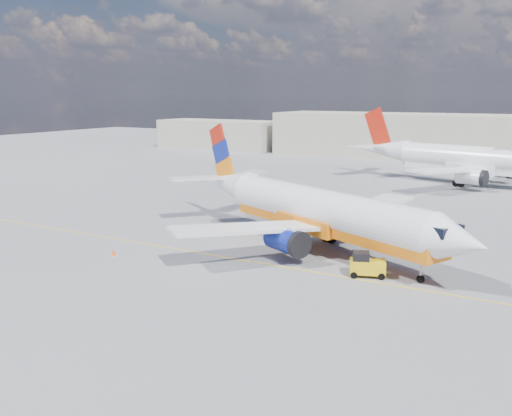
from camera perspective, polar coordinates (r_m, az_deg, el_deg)
The scene contains 8 objects.
ground at distance 39.78m, azimuth -6.37°, elevation -5.83°, with size 240.00×240.00×0.00m, color slate.
taxi_line at distance 42.13m, azimuth -3.97°, elevation -4.79°, with size 70.00×0.15×0.01m, color yellow.
terminal_main at distance 107.34m, azimuth 20.36°, elevation 6.59°, with size 70.00×14.00×8.00m, color #A6A08F.
terminal_annex at distance 123.14m, azimuth -3.67°, elevation 7.35°, with size 26.00×10.00×6.00m, color #A6A08F.
main_jet at distance 43.43m, azimuth 6.07°, elevation -0.24°, with size 29.27×22.02×9.05m.
second_jet at distance 78.44m, azimuth 21.02°, elevation 4.46°, with size 32.28×24.75×9.74m.
gse_tug at distance 37.95m, azimuth 10.98°, elevation -5.61°, with size 2.56×2.08×1.62m.
traffic_cone at distance 43.19m, azimuth -14.05°, elevation -4.34°, with size 0.39×0.39×0.55m.
Camera 1 is at (22.51, -30.62, 11.77)m, focal length 40.00 mm.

